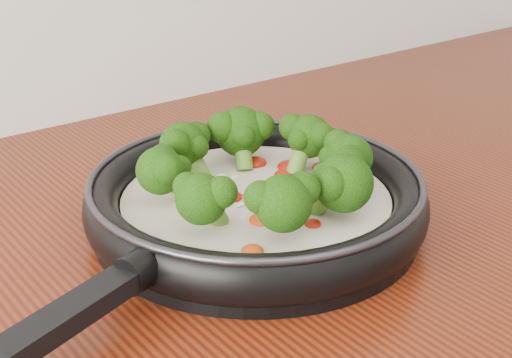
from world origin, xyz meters
TOP-DOWN VIEW (x-y plane):
  - skillet at (-0.13, 1.11)m, footprint 0.52×0.40m

SIDE VIEW (x-z plane):
  - skillet at x=-0.13m, z-range 0.89..0.98m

